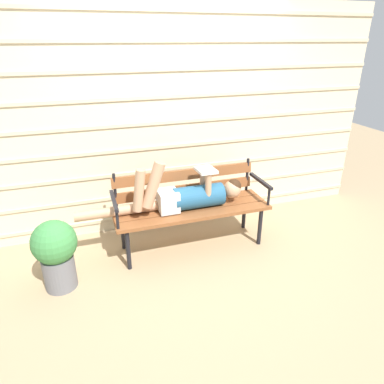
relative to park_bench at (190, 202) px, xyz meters
name	(u,v)px	position (x,y,z in m)	size (l,w,h in m)	color
ground_plane	(196,252)	(0.00, -0.20, -0.50)	(12.00, 12.00, 0.00)	tan
house_siding	(174,121)	(0.00, 0.59, 0.74)	(4.94, 0.08, 2.48)	beige
park_bench	(190,202)	(0.00, 0.00, 0.00)	(1.63, 0.51, 0.85)	brown
reclining_person	(185,195)	(-0.08, -0.07, 0.12)	(1.72, 0.25, 0.57)	#23567A
potted_plant	(56,251)	(-1.35, -0.33, -0.12)	(0.39, 0.39, 0.67)	slate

